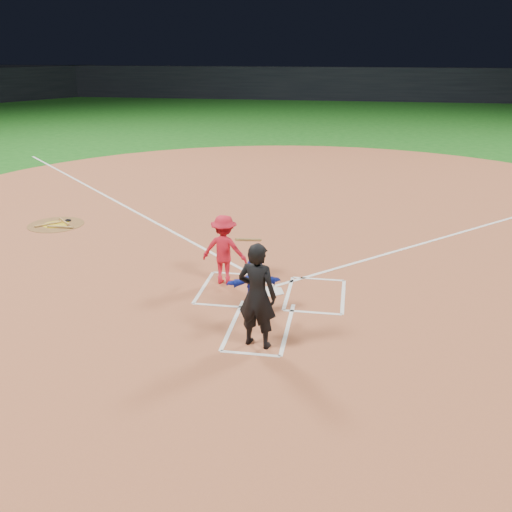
% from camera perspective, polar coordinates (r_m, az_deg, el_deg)
% --- Properties ---
extents(ground, '(120.00, 120.00, 0.00)m').
position_cam_1_polar(ground, '(12.90, 1.62, -3.64)').
color(ground, '#145114').
rests_on(ground, ground).
extents(home_plate_dirt, '(28.00, 28.00, 0.01)m').
position_cam_1_polar(home_plate_dirt, '(18.50, 4.25, 3.86)').
color(home_plate_dirt, '#9B5132').
rests_on(home_plate_dirt, ground).
extents(stadium_wall_far, '(80.00, 1.20, 3.20)m').
position_cam_1_polar(stadium_wall_far, '(59.80, 8.45, 16.66)').
color(stadium_wall_far, black).
rests_on(stadium_wall_far, ground).
extents(home_plate, '(0.60, 0.60, 0.02)m').
position_cam_1_polar(home_plate, '(12.89, 1.62, -3.55)').
color(home_plate, silver).
rests_on(home_plate, home_plate_dirt).
extents(on_deck_circle, '(1.70, 1.70, 0.01)m').
position_cam_1_polar(on_deck_circle, '(18.73, -19.37, 2.98)').
color(on_deck_circle, brown).
rests_on(on_deck_circle, home_plate_dirt).
extents(on_deck_logo, '(0.80, 0.80, 0.00)m').
position_cam_1_polar(on_deck_logo, '(18.73, -19.37, 3.00)').
color(on_deck_logo, gold).
rests_on(on_deck_logo, on_deck_circle).
extents(on_deck_bat_a, '(0.64, 0.64, 0.06)m').
position_cam_1_polar(on_deck_bat_a, '(18.86, -18.63, 3.30)').
color(on_deck_bat_a, '#A5763C').
rests_on(on_deck_bat_a, on_deck_circle).
extents(on_deck_bat_b, '(0.60, 0.67, 0.06)m').
position_cam_1_polar(on_deck_bat_b, '(18.73, -20.06, 3.02)').
color(on_deck_bat_b, '#A67A3C').
rests_on(on_deck_bat_b, on_deck_circle).
extents(on_deck_bat_c, '(0.84, 0.08, 0.06)m').
position_cam_1_polar(on_deck_bat_c, '(18.33, -19.00, 2.78)').
color(on_deck_bat_c, olive).
rests_on(on_deck_bat_c, on_deck_circle).
extents(bat_weight_donut, '(0.19, 0.19, 0.05)m').
position_cam_1_polar(bat_weight_donut, '(18.96, -18.29, 3.41)').
color(bat_weight_donut, black).
rests_on(bat_weight_donut, on_deck_circle).
extents(catcher, '(1.20, 0.75, 1.23)m').
position_cam_1_polar(catcher, '(11.63, -0.14, -3.01)').
color(catcher, '#1529B2').
rests_on(catcher, home_plate_dirt).
extents(umpire, '(0.82, 0.64, 2.00)m').
position_cam_1_polar(umpire, '(10.27, 0.12, -3.97)').
color(umpire, black).
rests_on(umpire, home_plate_dirt).
extents(chalk_markings, '(28.35, 17.32, 0.01)m').
position_cam_1_polar(chalk_markings, '(17.82, 4.03, 3.25)').
color(chalk_markings, white).
rests_on(chalk_markings, home_plate_dirt).
extents(batter_at_plate, '(1.40, 0.86, 1.63)m').
position_cam_1_polar(batter_at_plate, '(13.10, -3.20, 0.64)').
color(batter_at_plate, red).
rests_on(batter_at_plate, home_plate_dirt).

